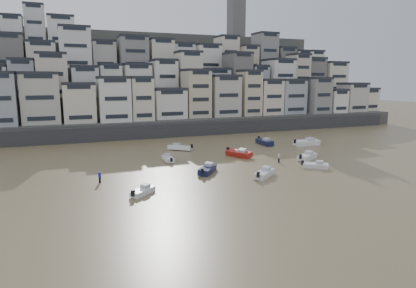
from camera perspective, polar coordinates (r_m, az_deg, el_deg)
name	(u,v)px	position (r m, az deg, el deg)	size (l,w,h in m)	color
ground	(269,245)	(35.21, 9.38, -15.05)	(400.00, 400.00, 0.00)	olive
harbor_wall	(172,130)	(96.86, -5.56, 2.16)	(140.00, 3.00, 3.50)	#38383A
hillside	(153,84)	(135.72, -8.51, 9.09)	(141.04, 66.00, 50.00)	#4C4C47
boat_a	(264,172)	(57.56, 8.69, -4.29)	(5.52, 1.81, 1.51)	silver
boat_b	(316,165)	(64.95, 16.22, -3.07)	(4.51, 1.48, 1.23)	silver
boat_c	(207,168)	(59.27, -0.09, -3.73)	(5.72, 1.87, 1.56)	#13173C
boat_d	(307,155)	(71.39, 15.01, -1.71)	(5.78, 1.89, 1.58)	white
boat_e	(239,153)	(71.68, 4.77, -1.34)	(5.94, 1.94, 1.62)	maroon
boat_f	(168,158)	(67.95, -6.14, -2.15)	(4.60, 1.51, 1.25)	white
boat_g	(307,142)	(86.29, 14.95, 0.36)	(6.82, 2.23, 1.86)	white
boat_h	(180,147)	(78.34, -4.33, -0.40)	(5.57, 1.82, 1.52)	white
boat_i	(264,141)	(85.80, 8.69, 0.48)	(6.23, 2.04, 1.70)	#131B3B
boat_j	(143,190)	(49.21, -10.01, -6.99)	(4.34, 1.42, 1.18)	white
person_blue	(100,177)	(55.94, -16.33, -4.88)	(0.44, 0.44, 1.74)	#161EA7
person_pink	(279,158)	(67.74, 10.86, -2.10)	(0.44, 0.44, 1.74)	#E6A2B7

